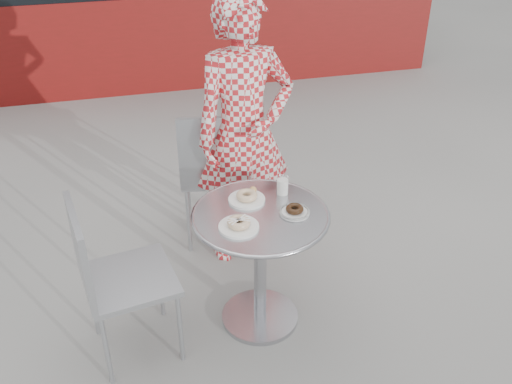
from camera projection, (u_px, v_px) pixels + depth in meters
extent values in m
plane|color=gray|center=(254.00, 313.00, 3.31)|extent=(60.00, 60.00, 0.00)
cube|color=maroon|center=(169.00, 44.00, 6.08)|extent=(6.02, 0.20, 1.00)
cylinder|color=silver|center=(260.00, 316.00, 3.26)|extent=(0.43, 0.43, 0.03)
cylinder|color=silver|center=(260.00, 269.00, 3.08)|extent=(0.07, 0.07, 0.69)
cylinder|color=silver|center=(260.00, 215.00, 2.90)|extent=(0.69, 0.69, 0.02)
torus|color=silver|center=(260.00, 215.00, 2.90)|extent=(0.71, 0.71, 0.02)
cube|color=#A7AAAF|center=(216.00, 170.00, 3.74)|extent=(0.52, 0.52, 0.03)
cube|color=#A7AAAF|center=(216.00, 152.00, 3.43)|extent=(0.46, 0.10, 0.46)
cube|color=#A7AAAF|center=(130.00, 279.00, 2.85)|extent=(0.50, 0.50, 0.03)
cube|color=#A7AAAF|center=(80.00, 253.00, 2.66)|extent=(0.10, 0.43, 0.43)
imported|color=#B21B20|center=(244.00, 134.00, 3.41)|extent=(0.66, 0.48, 1.69)
cylinder|color=white|center=(247.00, 199.00, 3.00)|extent=(0.19, 0.19, 0.01)
torus|color=#BC8048|center=(247.00, 195.00, 2.98)|extent=(0.11, 0.11, 0.04)
sphere|color=#B77A3F|center=(253.00, 190.00, 3.03)|extent=(0.04, 0.04, 0.04)
cylinder|color=white|center=(239.00, 227.00, 2.78)|extent=(0.20, 0.20, 0.01)
torus|color=#BC8048|center=(239.00, 222.00, 2.77)|extent=(0.12, 0.12, 0.04)
cylinder|color=white|center=(294.00, 212.00, 2.90)|extent=(0.15, 0.15, 0.01)
torus|color=black|center=(295.00, 209.00, 2.89)|extent=(0.09, 0.09, 0.03)
torus|color=black|center=(295.00, 212.00, 2.89)|extent=(0.16, 0.16, 0.01)
cylinder|color=white|center=(283.00, 187.00, 3.04)|extent=(0.06, 0.06, 0.09)
cylinder|color=white|center=(283.00, 185.00, 3.03)|extent=(0.07, 0.07, 0.10)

